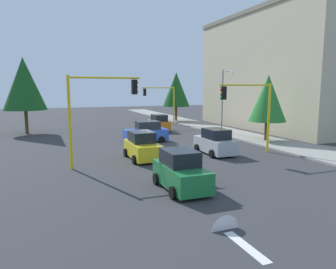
% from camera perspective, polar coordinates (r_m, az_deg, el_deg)
% --- Properties ---
extents(ground_plane, '(120.00, 120.00, 0.00)m').
position_cam_1_polar(ground_plane, '(28.18, -2.47, -1.98)').
color(ground_plane, '#353538').
extents(sidewalk_kerb, '(80.00, 4.00, 0.15)m').
position_cam_1_polar(sidewalk_kerb, '(37.09, 10.58, 0.51)').
color(sidewalk_kerb, gray).
rests_on(sidewalk_kerb, ground).
extents(lane_arrow_near, '(2.40, 1.10, 1.10)m').
position_cam_1_polar(lane_arrow_near, '(16.66, 0.34, -9.29)').
color(lane_arrow_near, silver).
rests_on(lane_arrow_near, ground).
extents(lane_arrow_mid, '(2.40, 1.10, 1.10)m').
position_cam_1_polar(lane_arrow_mid, '(11.66, 11.61, -17.49)').
color(lane_arrow_mid, silver).
rests_on(lane_arrow_mid, ground).
extents(apartment_block, '(22.99, 9.30, 14.32)m').
position_cam_1_polar(apartment_block, '(42.80, 19.01, 10.76)').
color(apartment_block, '#C6B793').
rests_on(apartment_block, ground).
extents(traffic_signal_far_left, '(0.36, 4.59, 5.25)m').
position_cam_1_polar(traffic_signal_far_left, '(42.82, -1.29, 6.60)').
color(traffic_signal_far_left, yellow).
rests_on(traffic_signal_far_left, ground).
extents(traffic_signal_near_right, '(0.36, 4.59, 5.86)m').
position_cam_1_polar(traffic_signal_near_right, '(20.55, -12.48, 5.60)').
color(traffic_signal_near_right, yellow).
rests_on(traffic_signal_near_right, ground).
extents(traffic_signal_near_left, '(0.36, 4.59, 5.44)m').
position_cam_1_polar(traffic_signal_near_left, '(24.93, 14.50, 5.35)').
color(traffic_signal_near_left, yellow).
rests_on(traffic_signal_near_left, ground).
extents(street_lamp_curbside, '(2.15, 0.28, 7.00)m').
position_cam_1_polar(street_lamp_curbside, '(34.90, 10.13, 7.08)').
color(street_lamp_curbside, slate).
rests_on(street_lamp_curbside, ground).
extents(tree_opposite_side, '(4.58, 4.58, 8.39)m').
position_cam_1_polar(tree_opposite_side, '(38.37, -24.55, 8.31)').
color(tree_opposite_side, brown).
rests_on(tree_opposite_side, ground).
extents(tree_roadside_far, '(4.04, 4.04, 7.38)m').
position_cam_1_polar(tree_roadside_far, '(47.92, 1.49, 8.11)').
color(tree_roadside_far, brown).
rests_on(tree_roadside_far, ground).
extents(tree_roadside_near, '(3.46, 3.46, 6.28)m').
position_cam_1_polar(tree_roadside_near, '(31.02, 17.57, 6.22)').
color(tree_roadside_near, brown).
rests_on(tree_roadside_near, ground).
extents(car_blue, '(2.09, 4.02, 1.98)m').
position_cam_1_polar(car_blue, '(29.88, -3.95, 0.35)').
color(car_blue, blue).
rests_on(car_blue, ground).
extents(car_orange, '(3.84, 2.00, 1.98)m').
position_cam_1_polar(car_orange, '(37.49, -1.68, 1.99)').
color(car_orange, orange).
rests_on(car_orange, ground).
extents(car_yellow, '(4.05, 2.10, 1.98)m').
position_cam_1_polar(car_yellow, '(22.75, -4.67, -2.19)').
color(car_yellow, yellow).
rests_on(car_yellow, ground).
extents(car_green, '(3.88, 2.06, 1.98)m').
position_cam_1_polar(car_green, '(16.01, 2.33, -6.70)').
color(car_green, '#1E7238').
rests_on(car_green, ground).
extents(car_silver, '(4.00, 2.05, 1.98)m').
position_cam_1_polar(car_silver, '(24.72, 8.47, -1.41)').
color(car_silver, '#B2B5BA').
rests_on(car_silver, ground).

